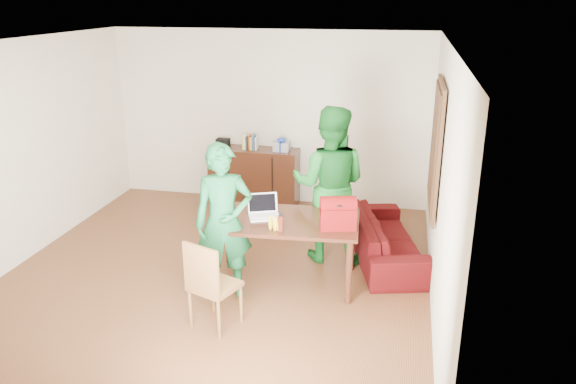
% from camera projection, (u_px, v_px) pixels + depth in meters
% --- Properties ---
extents(room, '(5.20, 5.70, 2.90)m').
position_uv_depth(room, '(215.00, 169.00, 6.39)').
color(room, '#402510').
rests_on(room, ground).
extents(table, '(1.74, 1.06, 0.79)m').
position_uv_depth(table, '(284.00, 227.00, 6.37)').
color(table, black).
rests_on(table, ground).
extents(chair, '(0.55, 0.54, 0.95)m').
position_uv_depth(chair, '(215.00, 301.00, 5.64)').
color(chair, brown).
rests_on(chair, ground).
extents(person_near, '(0.74, 0.62, 1.74)m').
position_uv_depth(person_near, '(224.00, 222.00, 6.04)').
color(person_near, '#156132').
rests_on(person_near, ground).
extents(person_far, '(0.96, 0.75, 1.96)m').
position_uv_depth(person_far, '(330.00, 185.00, 6.88)').
color(person_far, '#166620').
rests_on(person_far, ground).
extents(laptop, '(0.41, 0.35, 0.24)m').
position_uv_depth(laptop, '(264.00, 214.00, 6.37)').
color(laptop, white).
rests_on(laptop, table).
extents(bananas, '(0.18, 0.13, 0.06)m').
position_uv_depth(bananas, '(274.00, 228.00, 6.03)').
color(bananas, gold).
rests_on(bananas, table).
extents(bottle, '(0.07, 0.07, 0.20)m').
position_uv_depth(bottle, '(281.00, 222.00, 5.99)').
color(bottle, '#501B12').
rests_on(bottle, table).
extents(red_bag, '(0.43, 0.31, 0.28)m').
position_uv_depth(red_bag, '(338.00, 216.00, 6.05)').
color(red_bag, maroon).
rests_on(red_bag, table).
extents(sofa, '(1.20, 2.00, 0.55)m').
position_uv_depth(sofa, '(385.00, 238.00, 7.10)').
color(sofa, '#350610').
rests_on(sofa, ground).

